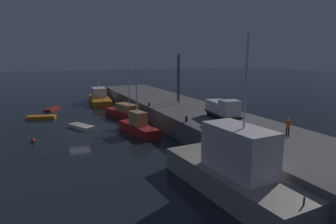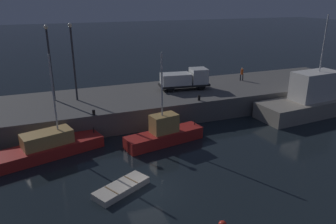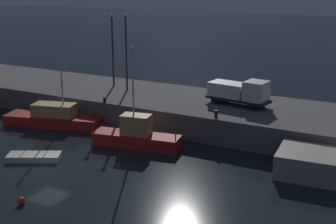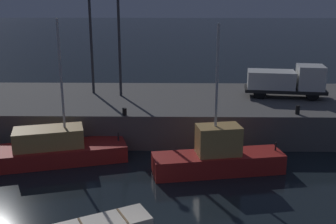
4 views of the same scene
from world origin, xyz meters
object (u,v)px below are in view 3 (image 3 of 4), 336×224
bollard_central (216,114)px  lamp_post_west (112,44)px  utility_truck (240,92)px  rowboat_white_mid (34,157)px  mooring_buoy_near (21,201)px  lamp_post_east (126,45)px  fishing_trawler_red (54,117)px  bollard_west (105,100)px  fishing_boat_white (136,136)px

bollard_central → lamp_post_west: bearing=158.3°
bollard_central → utility_truck: bearing=84.6°
rowboat_white_mid → lamp_post_west: lamp_post_west is taller
mooring_buoy_near → bollard_central: (6.44, 16.09, 2.37)m
lamp_post_east → bollard_central: bearing=-22.0°
rowboat_white_mid → lamp_post_east: 16.54m
lamp_post_west → bollard_central: size_ratio=13.18×
fishing_trawler_red → bollard_west: (4.38, 2.28, 1.75)m
lamp_post_west → utility_truck: lamp_post_west is taller
bollard_central → bollard_west: bearing=-177.9°
mooring_buoy_near → lamp_post_west: lamp_post_west is taller
mooring_buoy_near → bollard_west: bearing=106.8°
lamp_post_west → utility_truck: 15.15m
utility_truck → lamp_post_east: bearing=178.5°
rowboat_white_mid → lamp_post_east: size_ratio=0.54×
mooring_buoy_near → lamp_post_east: 22.74m
mooring_buoy_near → bollard_west: 16.53m
lamp_post_east → bollard_west: size_ratio=16.80×
fishing_boat_white → bollard_central: (5.48, 3.97, 1.66)m
utility_truck → mooring_buoy_near: bearing=-108.4°
bollard_west → bollard_central: (11.16, 0.42, 0.06)m
fishing_trawler_red → utility_truck: bearing=24.4°
fishing_trawler_red → mooring_buoy_near: (9.10, -13.39, -0.56)m
lamp_post_east → utility_truck: bearing=-1.5°
rowboat_white_mid → utility_truck: (11.42, 14.74, 3.34)m
lamp_post_east → rowboat_white_mid: bearing=-86.0°
fishing_boat_white → rowboat_white_mid: bearing=-131.6°
rowboat_white_mid → lamp_post_east: (-1.06, 15.06, 6.75)m
rowboat_white_mid → bollard_west: size_ratio=9.01×
fishing_trawler_red → bollard_west: 5.24m
mooring_buoy_near → utility_truck: size_ratio=0.08×
bollard_west → fishing_boat_white: bearing=-32.0°
lamp_post_east → utility_truck: size_ratio=1.31×
mooring_buoy_near → utility_truck: (6.86, 20.65, 3.33)m
fishing_trawler_red → bollard_central: bearing=9.9°
fishing_boat_white → lamp_post_west: lamp_post_west is taller
bollard_west → rowboat_white_mid: bearing=-89.0°
fishing_trawler_red → mooring_buoy_near: size_ratio=19.89×
fishing_trawler_red → lamp_post_east: lamp_post_east is taller
fishing_trawler_red → rowboat_white_mid: 8.77m
rowboat_white_mid → fishing_boat_white: bearing=48.4°
mooring_buoy_near → lamp_post_west: size_ratio=0.06×
lamp_post_west → fishing_trawler_red: bearing=-98.3°
fishing_trawler_red → fishing_boat_white: bearing=-7.2°
bollard_west → bollard_central: 11.17m
utility_truck → bollard_central: 4.68m
fishing_trawler_red → utility_truck: 17.76m
bollard_central → fishing_trawler_red: bearing=-170.1°
bollard_central → mooring_buoy_near: bearing=-111.8°
mooring_buoy_near → utility_truck: utility_truck is taller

